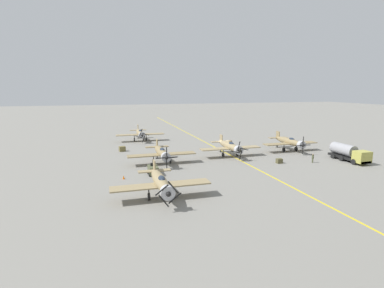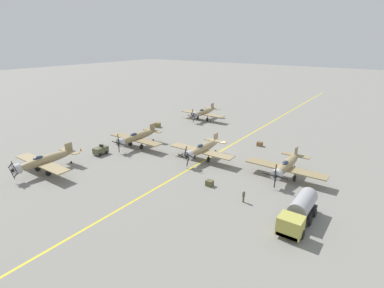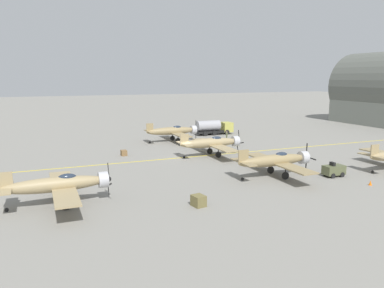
# 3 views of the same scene
# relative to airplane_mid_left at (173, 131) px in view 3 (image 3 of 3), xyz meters

# --- Properties ---
(ground_plane) EXTENTS (400.00, 400.00, 0.00)m
(ground_plane) POSITION_rel_airplane_mid_left_xyz_m (13.68, -3.81, -2.01)
(ground_plane) COLOR gray
(taxiway_stripe) EXTENTS (0.30, 160.00, 0.01)m
(taxiway_stripe) POSITION_rel_airplane_mid_left_xyz_m (13.68, -3.81, -2.01)
(taxiway_stripe) COLOR yellow
(taxiway_stripe) RESTS_ON ground
(airplane_mid_left) EXTENTS (12.00, 9.98, 3.80)m
(airplane_mid_left) POSITION_rel_airplane_mid_left_xyz_m (0.00, 0.00, 0.00)
(airplane_mid_left) COLOR #927E55
(airplane_mid_left) RESTS_ON ground
(airplane_mid_center) EXTENTS (12.00, 9.98, 3.77)m
(airplane_mid_center) POSITION_rel_airplane_mid_left_xyz_m (14.23, 1.13, 0.00)
(airplane_mid_center) COLOR tan
(airplane_mid_center) RESTS_ON ground
(airplane_mid_right) EXTENTS (12.00, 9.98, 3.80)m
(airplane_mid_right) POSITION_rel_airplane_mid_left_xyz_m (28.10, 3.00, 0.00)
(airplane_mid_right) COLOR #917D54
(airplane_mid_right) RESTS_ON ground
(airplane_near_right) EXTENTS (12.00, 9.98, 3.72)m
(airplane_near_right) POSITION_rel_airplane_mid_left_xyz_m (28.93, -21.66, 0.00)
(airplane_near_right) COLOR #9D8960
(airplane_near_right) RESTS_ON ground
(fuel_tanker) EXTENTS (2.67, 8.00, 2.98)m
(fuel_tanker) POSITION_rel_airplane_mid_left_xyz_m (-5.16, 10.90, -0.50)
(fuel_tanker) COLOR black
(fuel_tanker) RESTS_ON ground
(tow_tractor) EXTENTS (1.57, 2.60, 1.79)m
(tow_tractor) POSITION_rel_airplane_mid_left_xyz_m (30.68, 9.60, -1.22)
(tow_tractor) COLOR #515638
(tow_tractor) RESTS_ON ground
(ground_crew_walking) EXTENTS (0.35, 0.35, 1.63)m
(ground_crew_walking) POSITION_rel_airplane_mid_left_xyz_m (1.99, 10.11, -1.13)
(ground_crew_walking) COLOR #515638
(ground_crew_walking) RESTS_ON ground
(supply_crate_by_tanker) EXTENTS (1.00, 0.83, 0.83)m
(supply_crate_by_tanker) POSITION_rel_airplane_mid_left_xyz_m (7.95, 8.75, -1.60)
(supply_crate_by_tanker) COLOR brown
(supply_crate_by_tanker) RESTS_ON ground
(supply_crate_mid_lane) EXTENTS (1.43, 1.27, 1.05)m
(supply_crate_mid_lane) POSITION_rel_airplane_mid_left_xyz_m (34.15, -9.77, -1.49)
(supply_crate_mid_lane) COLOR brown
(supply_crate_mid_lane) RESTS_ON ground
(supply_crate_outboard) EXTENTS (1.04, 0.87, 0.85)m
(supply_crate_outboard) POSITION_rel_airplane_mid_left_xyz_m (8.88, -11.25, -1.59)
(supply_crate_outboard) COLOR brown
(supply_crate_outboard) RESTS_ON ground
(traffic_cone) EXTENTS (0.36, 0.36, 0.55)m
(traffic_cone) POSITION_rel_airplane_mid_left_xyz_m (35.22, 10.65, -1.74)
(traffic_cone) COLOR orange
(traffic_cone) RESTS_ON ground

